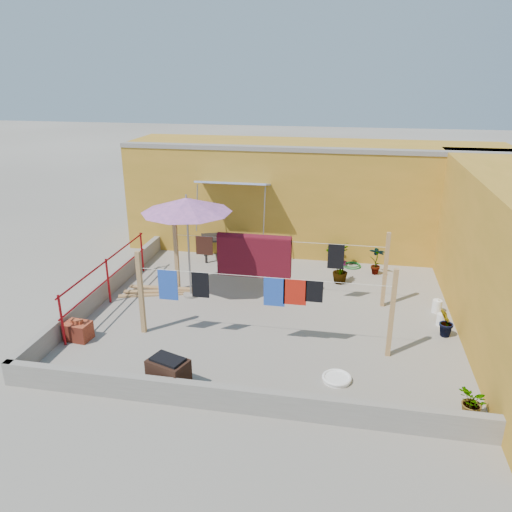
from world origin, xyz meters
name	(u,v)px	position (x,y,z in m)	size (l,w,h in m)	color
ground	(271,312)	(0.00, 0.00, 0.00)	(80.00, 80.00, 0.00)	#9E998E
wall_back	(313,196)	(0.50, 4.69, 1.61)	(11.00, 3.27, 3.21)	#BE8829
parapet_front	(237,399)	(0.00, -3.58, 0.22)	(8.30, 0.16, 0.44)	gray
parapet_left	(105,290)	(-4.08, 0.00, 0.22)	(0.16, 7.30, 0.44)	gray
red_railing	(107,274)	(-3.85, -0.20, 0.72)	(0.05, 4.20, 1.10)	maroon
clothesline_rig	(256,261)	(-0.47, 0.56, 1.01)	(5.09, 2.35, 1.80)	tan
patio_umbrella	(187,206)	(-2.07, 0.50, 2.27)	(2.21, 2.21, 2.53)	gray
outdoor_table	(227,238)	(-1.81, 3.20, 0.62)	(1.62, 1.18, 0.68)	black
brick_stack	(78,331)	(-3.70, -1.94, 0.19)	(0.55, 0.42, 0.45)	#AF3D28
lumber_pile	(162,291)	(-2.81, 0.49, 0.06)	(2.01, 0.71, 0.12)	tan
brazier	(169,374)	(-1.29, -3.20, 0.29)	(0.78, 0.64, 0.60)	black
white_basin	(337,378)	(1.56, -2.44, 0.05)	(0.53, 0.53, 0.09)	white
water_jug_a	(441,319)	(3.70, 0.06, 0.14)	(0.20, 0.20, 0.31)	white
water_jug_b	(437,306)	(3.70, 0.69, 0.15)	(0.22, 0.22, 0.34)	white
green_hose	(352,265)	(1.79, 3.20, 0.03)	(0.51, 0.51, 0.07)	#186C25
plant_back_a	(336,253)	(1.33, 3.20, 0.37)	(0.66, 0.57, 0.73)	#175218
plant_back_b	(340,270)	(1.48, 1.98, 0.36)	(0.40, 0.40, 0.71)	#175218
plant_right_a	(377,260)	(2.42, 2.75, 0.40)	(0.42, 0.28, 0.80)	#175218
plant_right_b	(446,323)	(3.70, -0.45, 0.32)	(0.36, 0.29, 0.65)	#175218
plant_right_c	(473,403)	(3.70, -3.04, 0.27)	(0.48, 0.41, 0.53)	#175218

